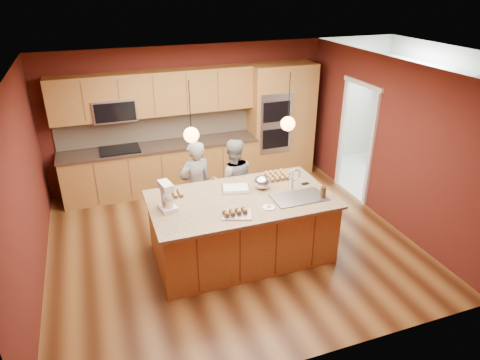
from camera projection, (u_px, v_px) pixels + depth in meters
name	position (u px, v px, depth m)	size (l,w,h in m)	color
floor	(230.00, 241.00, 6.84)	(5.50, 5.50, 0.00)	#44220F
ceiling	(228.00, 71.00, 5.67)	(5.50, 5.50, 0.00)	white
wall_back	(189.00, 116.00, 8.38)	(5.50, 5.50, 0.00)	#4F1A13
wall_front	(310.00, 261.00, 4.13)	(5.50, 5.50, 0.00)	#4F1A13
wall_left	(24.00, 193.00, 5.42)	(5.00, 5.00, 0.00)	#4F1A13
wall_right	(386.00, 142.00, 7.09)	(5.00, 5.00, 0.00)	#4F1A13
cabinet_run	(158.00, 142.00, 8.12)	(3.74, 0.64, 2.30)	olive
oven_column	(281.00, 121.00, 8.77)	(1.30, 0.62, 2.30)	olive
doorway_trim	(356.00, 143.00, 7.89)	(0.08, 1.11, 2.20)	silver
laundry_room	(421.00, 83.00, 8.34)	(2.60, 2.70, 2.70)	beige
pendant_left	(191.00, 135.00, 5.46)	(0.20, 0.20, 0.80)	black
pendant_right	(288.00, 123.00, 5.87)	(0.20, 0.20, 0.80)	black
island	(242.00, 226.00, 6.32)	(2.61, 1.46, 1.34)	olive
person_left	(196.00, 186.00, 6.90)	(0.56, 0.37, 1.54)	black
person_right	(233.00, 182.00, 7.10)	(0.72, 0.56, 1.49)	slate
stand_mixer	(167.00, 198.00, 5.76)	(0.26, 0.32, 0.40)	white
sheet_cake	(236.00, 189.00, 6.34)	(0.48, 0.40, 0.05)	silver
cooling_rack	(237.00, 215.00, 5.67)	(0.39, 0.28, 0.02)	#A3A5AA
mixing_bowl	(262.00, 182.00, 6.36)	(0.25, 0.25, 0.21)	silver
plate	(269.00, 207.00, 5.86)	(0.17, 0.17, 0.01)	white
tumbler	(323.00, 192.00, 6.10)	(0.08, 0.08, 0.17)	#332210
phone	(305.00, 184.00, 6.53)	(0.12, 0.06, 0.01)	black
cupcakes_left	(174.00, 193.00, 6.17)	(0.25, 0.25, 0.08)	tan
cupcakes_rack	(235.00, 211.00, 5.67)	(0.34, 0.17, 0.08)	tan
cupcakes_right	(277.00, 175.00, 6.72)	(0.34, 0.34, 0.08)	tan
washer	(413.00, 158.00, 8.62)	(0.63, 0.65, 1.02)	white
dryer	(389.00, 148.00, 9.28)	(0.57, 0.59, 0.92)	white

